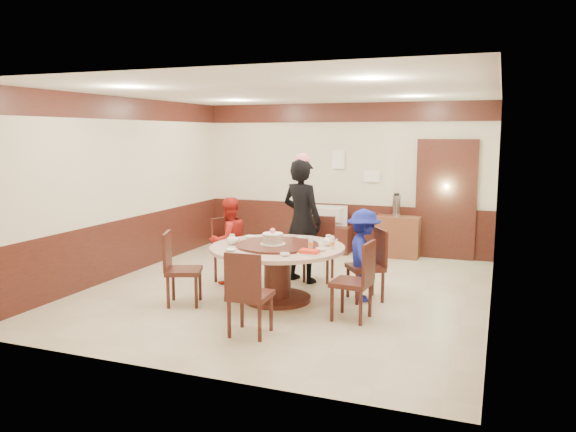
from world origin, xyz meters
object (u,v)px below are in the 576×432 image
at_px(tv_stand, 329,239).
at_px(side_cabinet, 397,237).
at_px(birthday_cake, 273,239).
at_px(banquet_table, 277,262).
at_px(person_blue, 363,255).
at_px(person_standing, 302,221).
at_px(television, 329,216).
at_px(thermos, 396,206).
at_px(shrimp_platter, 310,252).
at_px(person_red, 229,241).

bearing_deg(tv_stand, side_cabinet, 1.33).
distance_m(birthday_cake, side_cabinet, 3.54).
height_order(birthday_cake, tv_stand, birthday_cake).
distance_m(banquet_table, person_blue, 1.16).
height_order(person_standing, tv_stand, person_standing).
height_order(television, thermos, thermos).
distance_m(television, side_cabinet, 1.34).
distance_m(person_blue, birthday_cake, 1.24).
distance_m(person_standing, shrimp_platter, 1.56).
distance_m(person_standing, television, 2.22).
relative_size(person_standing, shrimp_platter, 6.21).
bearing_deg(shrimp_platter, thermos, 83.36).
distance_m(banquet_table, tv_stand, 3.29).
relative_size(shrimp_platter, television, 0.44).
xyz_separation_m(birthday_cake, thermos, (1.05, 3.34, 0.08)).
xyz_separation_m(banquet_table, side_cabinet, (1.03, 3.30, -0.16)).
relative_size(banquet_table, shrimp_platter, 6.01).
height_order(person_standing, shrimp_platter, person_standing).
xyz_separation_m(person_red, birthday_cake, (0.97, -0.63, 0.21)).
bearing_deg(person_standing, person_red, 45.88).
relative_size(person_red, person_blue, 1.05).
height_order(banquet_table, person_blue, person_blue).
bearing_deg(person_blue, person_red, 64.97).
relative_size(person_standing, television, 2.74).
xyz_separation_m(person_red, thermos, (2.01, 2.72, 0.29)).
bearing_deg(tv_stand, person_blue, -64.75).
relative_size(shrimp_platter, tv_stand, 0.35).
bearing_deg(side_cabinet, birthday_cake, -107.92).
bearing_deg(person_red, birthday_cake, 90.32).
relative_size(shrimp_platter, thermos, 0.79).
distance_m(person_red, side_cabinet, 3.41).
distance_m(tv_stand, side_cabinet, 1.30).
bearing_deg(birthday_cake, shrimp_platter, -26.70).
bearing_deg(person_blue, television, 4.17).
xyz_separation_m(person_blue, shrimp_platter, (-0.50, -0.79, 0.16)).
distance_m(person_red, birthday_cake, 1.17).
bearing_deg(person_standing, person_blue, 169.16).
bearing_deg(person_red, side_cabinet, 176.25).
bearing_deg(person_blue, birthday_cake, 92.22).
xyz_separation_m(person_red, shrimp_platter, (1.59, -0.94, 0.13)).
relative_size(person_blue, birthday_cake, 3.72).
bearing_deg(television, side_cabinet, 178.99).
relative_size(person_blue, thermos, 3.27).
height_order(person_standing, person_red, person_standing).
bearing_deg(shrimp_platter, television, 103.01).
bearing_deg(banquet_table, person_blue, 22.25).
xyz_separation_m(shrimp_platter, television, (-0.84, 3.62, -0.08)).
xyz_separation_m(person_red, side_cabinet, (2.05, 2.72, -0.28)).
relative_size(tv_stand, side_cabinet, 1.06).
bearing_deg(television, thermos, 179.02).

